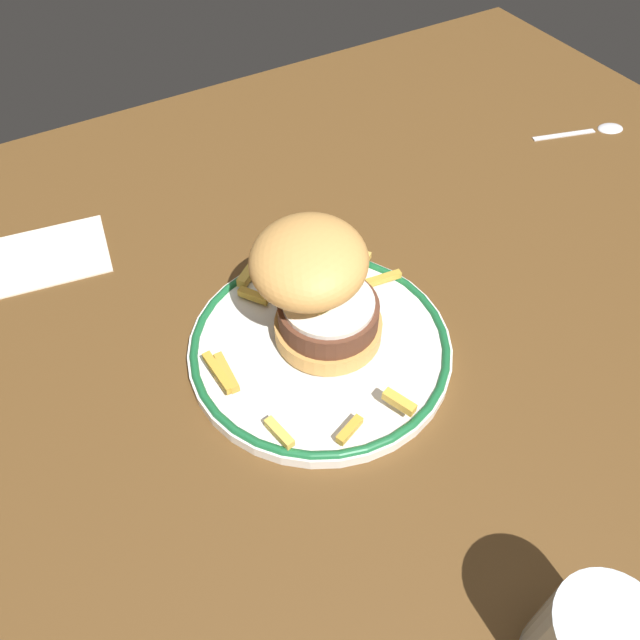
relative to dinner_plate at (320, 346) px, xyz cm
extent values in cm
cube|color=brown|center=(4.99, -2.63, -2.84)|extent=(124.05, 109.11, 4.00)
cylinder|color=white|center=(0.00, 0.00, -0.24)|extent=(25.03, 25.03, 1.20)
torus|color=#196033|center=(0.00, 0.00, 0.36)|extent=(24.63, 24.63, 0.80)
cylinder|color=#D5974B|center=(1.11, 0.37, 1.66)|extent=(10.14, 10.14, 1.80)
cylinder|color=#563020|center=(1.11, 0.37, 3.73)|extent=(9.32, 9.32, 2.33)
cylinder|color=white|center=(1.11, 0.37, 5.14)|extent=(8.39, 8.39, 0.50)
ellipsoid|color=yellow|center=(0.53, 0.60, 5.81)|extent=(2.60, 2.60, 1.40)
ellipsoid|color=tan|center=(-0.07, 1.82, 9.66)|extent=(15.05, 15.06, 6.45)
cube|color=#E2B94B|center=(-8.04, -7.12, 1.17)|extent=(1.38, 3.30, 0.80)
cube|color=gold|center=(-1.80, 11.31, 1.24)|extent=(3.87, 3.24, 0.96)
cube|color=gold|center=(-2.98, 8.09, 1.16)|extent=(2.52, 3.12, 0.79)
cube|color=gold|center=(-9.41, 0.21, 1.93)|extent=(0.98, 4.31, 0.78)
cube|color=gold|center=(9.55, 3.66, 1.12)|extent=(4.05, 1.21, 0.71)
cube|color=gold|center=(7.94, 5.50, 1.84)|extent=(4.18, 3.31, 0.72)
cube|color=gold|center=(-2.82, -9.81, 1.14)|extent=(2.99, 1.78, 0.76)
cube|color=gold|center=(1.93, -10.08, 2.09)|extent=(1.92, 3.14, 0.88)
cube|color=gold|center=(-10.06, 0.57, 1.94)|extent=(1.07, 4.78, 0.78)
cube|color=silver|center=(47.31, 15.71, -0.64)|extent=(8.86, 3.33, 0.32)
ellipsoid|color=silver|center=(54.02, 13.72, -0.44)|extent=(4.19, 3.52, 0.90)
cube|color=silver|center=(-19.34, 26.60, -0.64)|extent=(14.23, 11.80, 0.40)
camera|label=1|loc=(-18.77, -32.41, 46.56)|focal=35.19mm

